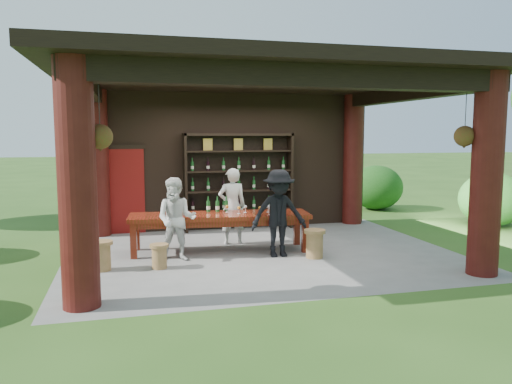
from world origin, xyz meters
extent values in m
plane|color=#2D5119|center=(0.00, 0.00, 0.00)|extent=(90.00, 90.00, 0.00)
cube|color=slate|center=(0.00, 0.00, -0.05)|extent=(7.40, 5.90, 0.10)
cube|color=black|center=(0.00, 2.75, 1.65)|extent=(7.00, 0.18, 3.30)
cube|color=maroon|center=(-2.60, 2.65, 1.00)|extent=(0.95, 0.06, 2.00)
cylinder|color=#380C0A|center=(-3.15, -2.40, 1.65)|extent=(0.50, 0.50, 3.30)
cylinder|color=#380C0A|center=(3.15, -2.40, 1.65)|extent=(0.50, 0.50, 3.30)
cylinder|color=#380C0A|center=(-3.15, 2.55, 1.65)|extent=(0.50, 0.50, 3.30)
cylinder|color=#380C0A|center=(3.15, 2.55, 1.65)|extent=(0.50, 0.50, 3.30)
cube|color=black|center=(0.00, -2.40, 3.15)|extent=(6.70, 0.35, 0.35)
cube|color=black|center=(-3.15, 0.00, 3.15)|extent=(0.30, 5.20, 0.30)
cube|color=black|center=(3.15, 0.00, 3.15)|extent=(0.30, 5.20, 0.30)
cube|color=black|center=(0.00, 0.00, 3.40)|extent=(7.50, 6.00, 0.20)
cylinder|color=black|center=(-2.85, -2.20, 2.62)|extent=(0.01, 0.01, 0.75)
cone|color=black|center=(-2.85, -2.20, 2.17)|extent=(0.32, 0.32, 0.18)
sphere|color=#1E5919|center=(-2.85, -2.20, 2.28)|extent=(0.34, 0.34, 0.34)
cylinder|color=black|center=(2.85, -2.20, 2.62)|extent=(0.01, 0.01, 0.75)
cone|color=black|center=(2.85, -2.20, 2.17)|extent=(0.32, 0.32, 0.18)
sphere|color=#1E5919|center=(2.85, -2.20, 2.28)|extent=(0.34, 0.34, 0.34)
cube|color=#5D230D|center=(-0.76, 0.30, 0.71)|extent=(3.60, 1.25, 0.08)
cube|color=#5D230D|center=(-0.76, 0.30, 0.61)|extent=(3.38, 1.08, 0.12)
cube|color=#5D230D|center=(-2.43, 0.11, 0.34)|extent=(0.13, 0.13, 0.67)
cube|color=#5D230D|center=(0.84, -0.21, 0.34)|extent=(0.13, 0.13, 0.67)
cube|color=#5D230D|center=(-2.36, 0.82, 0.34)|extent=(0.13, 0.13, 0.67)
cube|color=#5D230D|center=(0.91, 0.50, 0.34)|extent=(0.13, 0.13, 0.67)
cylinder|color=brown|center=(-2.01, -0.70, 0.19)|extent=(0.26, 0.26, 0.38)
cylinder|color=brown|center=(-2.01, -0.70, 0.40)|extent=(0.33, 0.33, 0.05)
cylinder|color=brown|center=(0.86, -0.67, 0.24)|extent=(0.32, 0.32, 0.47)
cylinder|color=brown|center=(0.86, -0.67, 0.50)|extent=(0.41, 0.41, 0.06)
cylinder|color=brown|center=(-2.97, -0.59, 0.22)|extent=(0.31, 0.31, 0.45)
cylinder|color=brown|center=(-2.97, -0.59, 0.48)|extent=(0.39, 0.39, 0.06)
imported|color=silver|center=(-0.39, 0.90, 0.80)|extent=(0.59, 0.39, 1.61)
imported|color=silver|center=(-1.66, -0.22, 0.77)|extent=(0.88, 0.76, 1.53)
imported|color=black|center=(0.24, -0.38, 0.83)|extent=(1.08, 0.64, 1.65)
cube|color=#BF6672|center=(-1.61, 0.29, 0.82)|extent=(0.28, 0.20, 0.14)
ellipsoid|color=#194C14|center=(6.36, 1.27, 0.58)|extent=(1.60, 1.60, 1.36)
ellipsoid|color=#194C14|center=(4.90, 4.53, 0.58)|extent=(1.60, 1.60, 1.36)
camera|label=1|loc=(-2.51, -9.27, 2.32)|focal=35.00mm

